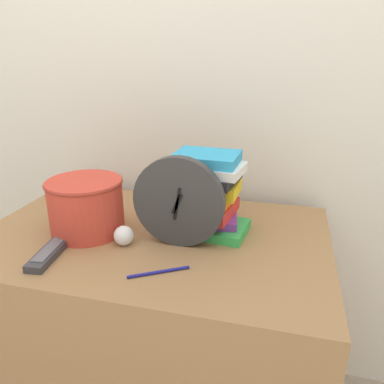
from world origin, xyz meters
name	(u,v)px	position (x,y,z in m)	size (l,w,h in m)	color
wall_back	(187,78)	(0.00, 0.75, 1.20)	(6.00, 0.04, 2.40)	silver
desk	(157,335)	(0.00, 0.34, 0.39)	(1.04, 0.68, 0.77)	olive
desk_clock	(179,202)	(0.10, 0.29, 0.90)	(0.26, 0.03, 0.26)	#333333
book_stack	(204,193)	(0.14, 0.41, 0.89)	(0.28, 0.20, 0.24)	green
basket	(86,205)	(-0.20, 0.30, 0.86)	(0.23, 0.23, 0.17)	#C63D2D
tv_remote	(50,252)	(-0.22, 0.15, 0.78)	(0.07, 0.19, 0.02)	#333338
crumpled_paper_ball	(124,236)	(-0.06, 0.25, 0.80)	(0.06, 0.06, 0.06)	white
pen	(159,272)	(0.09, 0.14, 0.78)	(0.14, 0.09, 0.01)	navy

